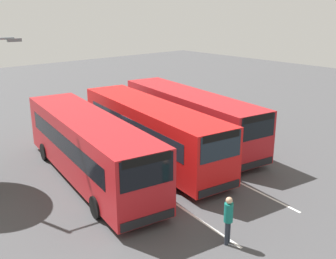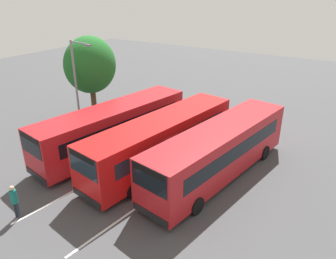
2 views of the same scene
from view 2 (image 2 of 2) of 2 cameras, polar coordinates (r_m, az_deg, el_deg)
ground_plane at (r=20.25m, az=-1.23°, el=-6.22°), size 78.90×78.90×0.00m
bus_far_left at (r=21.61m, az=-9.69°, el=0.51°), size 11.72×4.23×3.09m
bus_center_left at (r=19.47m, az=-1.12°, el=-1.86°), size 11.71×4.05×3.09m
bus_center_right at (r=18.51m, az=9.12°, el=-3.64°), size 11.72×4.21×3.09m
pedestrian at (r=17.02m, az=-25.87°, el=-11.17°), size 0.39×0.39×1.81m
street_lamp at (r=24.54m, az=-15.97°, el=8.45°), size 0.48×2.28×6.88m
depot_tree at (r=26.71m, az=-13.79°, el=11.15°), size 4.33×3.90×6.84m
lane_stripe_outer_left at (r=21.22m, az=-5.48°, el=-4.81°), size 17.05×2.10×0.01m
lane_stripe_inner_left at (r=19.41m, az=3.44°, el=-7.70°), size 17.05×2.10×0.01m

